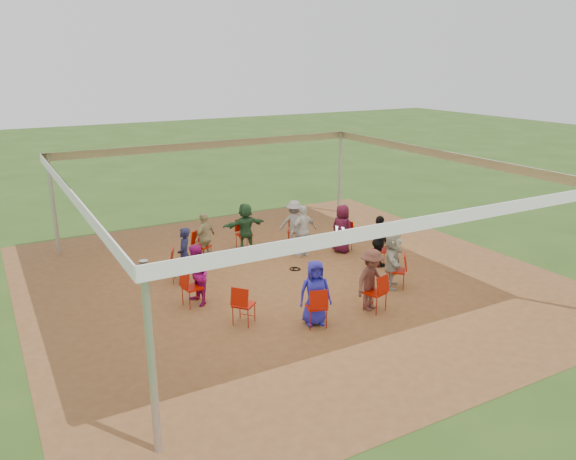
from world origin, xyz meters
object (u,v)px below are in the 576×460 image
person_seated_0 (342,229)px  person_seated_8 (393,260)px  chair_6 (244,305)px  standing_person (303,231)px  chair_0 (344,237)px  person_seated_5 (197,275)px  chair_3 (202,246)px  person_seated_3 (205,238)px  chair_5 (193,288)px  chair_10 (382,250)px  chair_1 (294,231)px  person_seated_2 (245,227)px  person_seated_4 (185,255)px  laptop (339,231)px  chair_7 (316,307)px  chair_9 (397,271)px  chair_8 (375,293)px  cable_coil (295,269)px  person_seated_7 (371,280)px  person_seated_1 (294,224)px  person_seated_9 (379,241)px  chair_2 (244,235)px  chair_4 (180,265)px  person_seated_6 (315,293)px

person_seated_0 → person_seated_8: bearing=147.3°
chair_6 → standing_person: (3.38, 3.15, 0.33)m
chair_0 → person_seated_8: bearing=145.3°
person_seated_5 → chair_3: bearing=149.2°
person_seated_3 → chair_5: bearing=30.8°
chair_10 → person_seated_8: person_seated_8 is taller
chair_6 → chair_10: (4.89, 1.40, 0.00)m
chair_1 → chair_6: size_ratio=1.00×
person_seated_2 → person_seated_4: 2.90m
person_seated_8 → laptop: person_seated_8 is taller
chair_7 → person_seated_5: person_seated_5 is taller
chair_0 → chair_9: same height
chair_1 → chair_3: bearing=32.7°
chair_8 → cable_coil: size_ratio=2.98×
chair_7 → person_seated_3: person_seated_3 is taller
standing_person → laptop: size_ratio=3.76×
chair_6 → laptop: 5.27m
chair_7 → cable_coil: chair_7 is taller
chair_0 → laptop: chair_0 is taller
chair_0 → person_seated_2: (-2.53, 1.53, 0.28)m
person_seated_7 → person_seated_1: bearing=65.5°
person_seated_3 → person_seated_9: same height
chair_6 → person_seated_3: size_ratio=0.62×
chair_2 → chair_4: size_ratio=1.00×
standing_person → cable_coil: 1.37m
person_seated_6 → person_seated_7: 1.51m
chair_0 → chair_8: (-1.78, -3.83, 0.00)m
chair_5 → chair_8: (3.54, -2.31, 0.00)m
chair_8 → person_seated_3: 5.43m
chair_0 → chair_7: size_ratio=1.00×
chair_7 → person_seated_5: bearing=145.3°
chair_5 → chair_9: bearing=65.5°
person_seated_2 → chair_3: bearing=12.1°
person_seated_4 → person_seated_3: bearing=163.6°
chair_8 → person_seated_2: size_ratio=0.62×
person_seated_1 → cable_coil: bearing=94.2°
chair_0 → person_seated_2: 2.98m
chair_3 → person_seated_4: (-0.93, -1.23, 0.28)m
chair_8 → person_seated_4: person_seated_4 is taller
chair_7 → chair_9: bearing=32.7°
chair_4 → person_seated_8: (4.55, -2.95, 0.28)m
chair_9 → person_seated_8: bearing=90.0°
chair_9 → person_seated_5: size_ratio=0.62×
person_seated_4 → person_seated_1: bearing=130.9°
chair_6 → person_seated_2: bearing=114.0°
person_seated_3 → person_seated_9: 4.87m
person_seated_7 → chair_3: bearing=98.4°
laptop → person_seated_8: bearing=150.0°
chair_4 → chair_1: bearing=130.9°
chair_2 → person_seated_5: (-2.67, -3.16, 0.28)m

